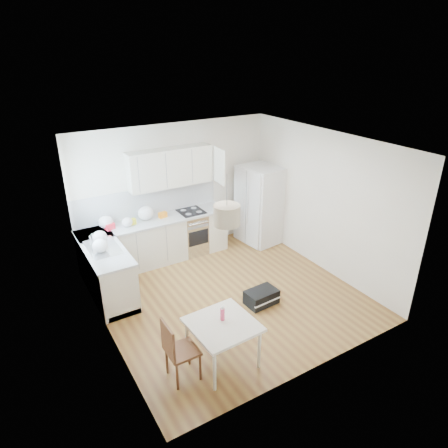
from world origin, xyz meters
name	(u,v)px	position (x,y,z in m)	size (l,w,h in m)	color
floor	(228,295)	(0.00, 0.00, 0.00)	(4.20, 4.20, 0.00)	brown
ceiling	(229,144)	(0.00, 0.00, 2.70)	(4.20, 4.20, 0.00)	white
wall_back	(175,189)	(0.00, 2.10, 1.35)	(4.20, 4.20, 0.00)	silver
wall_left	(100,258)	(-2.10, 0.00, 1.35)	(4.20, 4.20, 0.00)	silver
wall_right	(323,202)	(2.10, 0.00, 1.35)	(4.20, 4.20, 0.00)	silver
window_glassblock	(78,205)	(-2.09, 1.15, 1.75)	(0.02, 1.00, 1.00)	#BFE0F9
cabinets_back	(156,241)	(-0.60, 1.80, 0.44)	(3.00, 0.60, 0.88)	silver
cabinets_left	(106,271)	(-1.80, 1.20, 0.44)	(0.60, 1.80, 0.88)	silver
counter_back	(155,221)	(-0.60, 1.80, 0.90)	(3.02, 0.64, 0.04)	silver
counter_left	(102,247)	(-1.80, 1.20, 0.90)	(0.64, 1.82, 0.04)	silver
backsplash_back	(148,201)	(-0.60, 2.09, 1.21)	(3.00, 0.01, 0.58)	silver
backsplash_left	(82,235)	(-2.09, 1.20, 1.21)	(0.01, 1.80, 0.58)	silver
upper_cabinets	(170,168)	(-0.15, 1.94, 1.88)	(1.70, 0.32, 0.75)	silver
range_oven	(192,233)	(0.20, 1.80, 0.44)	(0.50, 0.61, 0.88)	silver
sink	(103,248)	(-1.80, 1.15, 0.92)	(0.50, 0.80, 0.16)	silver
refrigerator	(261,205)	(1.75, 1.50, 0.86)	(0.83, 0.86, 1.72)	white
dining_table	(223,327)	(-0.93, -1.36, 0.60)	(0.88, 0.88, 0.67)	beige
dining_chair	(183,349)	(-1.51, -1.31, 0.46)	(0.39, 0.39, 0.92)	#4F2917
drink_bottle	(222,313)	(-0.89, -1.29, 0.78)	(0.06, 0.06, 0.21)	#D73B64
gym_bag	(261,297)	(0.35, -0.50, 0.12)	(0.54, 0.35, 0.25)	black
pendant_lamp	(227,215)	(-0.81, -1.27, 2.18)	(0.33, 0.33, 0.26)	beige
grocery_bag_a	(106,222)	(-1.52, 1.90, 1.04)	(0.27, 0.23, 0.25)	white
grocery_bag_b	(127,222)	(-1.16, 1.76, 1.01)	(0.20, 0.17, 0.18)	white
grocery_bag_c	(146,213)	(-0.74, 1.88, 1.06)	(0.31, 0.26, 0.28)	white
grocery_bag_d	(100,237)	(-1.79, 1.35, 1.03)	(0.25, 0.21, 0.22)	white
grocery_bag_e	(100,246)	(-1.87, 1.01, 1.04)	(0.26, 0.22, 0.23)	white
snack_orange	(163,215)	(-0.42, 1.82, 0.97)	(0.16, 0.10, 0.11)	orange
snack_yellow	(132,222)	(-1.06, 1.82, 0.97)	(0.16, 0.10, 0.11)	#FFFD28
snack_red	(110,226)	(-1.48, 1.81, 0.98)	(0.17, 0.11, 0.12)	red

